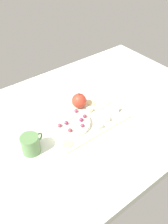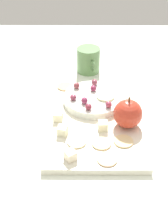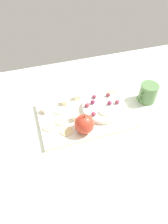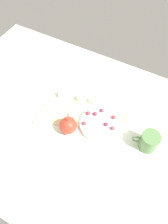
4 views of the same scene
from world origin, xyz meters
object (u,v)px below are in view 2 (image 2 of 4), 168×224
at_px(grape_0, 93,88).
at_px(cup, 89,60).
at_px(apple_whole, 128,114).
at_px(cheese_cube_1, 62,131).
at_px(cracker_1, 107,159).
at_px(grape_1, 95,82).
at_px(cracker_2, 65,87).
at_px(cracker_3, 102,143).
at_px(cheese_cube_0, 71,155).
at_px(grape_4, 77,86).
at_px(serving_dish, 94,99).
at_px(grape_3, 88,107).
at_px(grape_5, 109,105).
at_px(grape_6, 73,97).
at_px(grape_2, 84,101).
at_px(platter, 95,120).
at_px(cheese_cube_2, 58,116).
at_px(apple_slice_0, 107,96).
at_px(cracker_4, 123,141).
at_px(cracker_0, 77,142).
at_px(cheese_cube_3, 103,126).

height_order(grape_0, cup, cup).
height_order(apple_whole, cheese_cube_1, apple_whole).
relative_size(cracker_1, grape_1, 2.42).
height_order(cracker_2, cracker_3, same).
xyz_separation_m(cheese_cube_0, grape_4, (-0.27, 0.01, 0.02)).
relative_size(serving_dish, grape_3, 8.81).
height_order(cheese_cube_1, grape_4, grape_4).
bearing_deg(grape_5, cheese_cube_0, -28.30).
height_order(serving_dish, grape_1, grape_1).
bearing_deg(grape_6, grape_3, 42.49).
bearing_deg(apple_whole, grape_2, -122.53).
bearing_deg(grape_0, platter, 1.49).
bearing_deg(apple_whole, grape_3, -113.01).
relative_size(cheese_cube_2, apple_slice_0, 0.47).
height_order(grape_4, apple_slice_0, grape_4).
height_order(cracker_3, grape_4, grape_4).
xyz_separation_m(grape_2, apple_slice_0, (-0.03, 0.06, -0.01)).
height_order(serving_dish, cracker_4, serving_dish).
relative_size(platter, cheese_cube_0, 15.79).
xyz_separation_m(apple_whole, cheese_cube_1, (0.04, -0.16, -0.02)).
bearing_deg(cracker_2, grape_5, 42.76).
relative_size(cheese_cube_0, grape_0, 1.20).
bearing_deg(cracker_2, cheese_cube_0, 5.44).
distance_m(cheese_cube_1, grape_4, 0.19).
xyz_separation_m(grape_0, grape_1, (-0.03, 0.00, 0.00)).
distance_m(cracker_4, cup, 0.39).
relative_size(cracker_0, cracker_2, 1.00).
bearing_deg(grape_3, cracker_4, 38.12).
xyz_separation_m(cracker_3, grape_6, (-0.16, -0.07, 0.03)).
xyz_separation_m(platter, grape_3, (-0.01, -0.02, 0.04)).
xyz_separation_m(apple_whole, cracker_4, (0.06, -0.01, -0.03)).
bearing_deg(cracker_4, cracker_2, -148.37).
relative_size(cheese_cube_2, grape_0, 1.20).
bearing_deg(apple_whole, grape_6, -121.93).
height_order(apple_whole, grape_2, apple_whole).
distance_m(cheese_cube_2, grape_5, 0.14).
xyz_separation_m(serving_dish, cracker_4, (0.17, 0.07, -0.01)).
bearing_deg(grape_0, cheese_cube_0, -12.16).
bearing_deg(serving_dish, grape_1, 176.56).
bearing_deg(cheese_cube_0, apple_slice_0, 157.44).
relative_size(platter, grape_6, 18.97).
bearing_deg(grape_0, apple_whole, 32.12).
distance_m(apple_whole, cheese_cube_3, 0.07).
xyz_separation_m(cheese_cube_1, grape_5, (-0.09, 0.12, 0.02)).
distance_m(cheese_cube_3, grape_4, 0.18).
bearing_deg(cheese_cube_0, cracker_2, -174.56).
bearing_deg(cup, cracker_0, -4.51).
distance_m(apple_whole, apple_slice_0, 0.11).
bearing_deg(cracker_4, cheese_cube_1, -100.81).
bearing_deg(cup, grape_4, -11.91).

